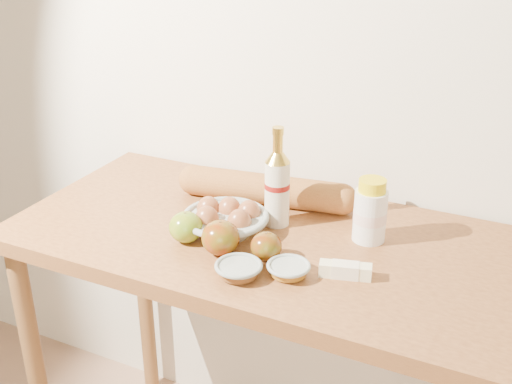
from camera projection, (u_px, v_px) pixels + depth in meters
back_wall at (317, 38)px, 1.63m from camera, size 3.50×0.02×2.60m
table at (261, 277)px, 1.58m from camera, size 1.20×0.60×0.90m
bourbon_bottle at (277, 186)px, 1.53m from camera, size 0.08×0.08×0.25m
cream_bottle at (370, 212)px, 1.47m from camera, size 0.10×0.10×0.15m
egg_bowl at (226, 220)px, 1.52m from camera, size 0.25×0.25×0.07m
baguette at (265, 189)px, 1.66m from camera, size 0.49×0.15×0.08m
apple_yellowgreen at (186, 227)px, 1.48m from camera, size 0.08×0.08×0.07m
apple_redgreen_front at (221, 238)px, 1.42m from camera, size 0.11×0.11×0.08m
apple_redgreen_right at (266, 246)px, 1.40m from camera, size 0.08×0.08×0.06m
sugar_bowl at (239, 269)px, 1.35m from camera, size 0.13×0.13×0.03m
syrup_bowl at (289, 269)px, 1.35m from camera, size 0.12×0.12×0.03m
butter_stick at (345, 270)px, 1.35m from camera, size 0.11×0.06×0.03m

